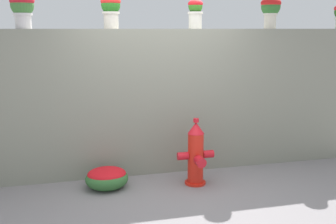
# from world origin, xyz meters

# --- Properties ---
(ground_plane) EXTENTS (24.00, 24.00, 0.00)m
(ground_plane) POSITION_xyz_m (0.00, 0.00, 0.00)
(ground_plane) COLOR gray
(stone_wall) EXTENTS (6.65, 0.33, 2.07)m
(stone_wall) POSITION_xyz_m (0.00, 1.21, 1.03)
(stone_wall) COLOR gray
(stone_wall) RESTS_ON ground
(potted_plant_1) EXTENTS (0.31, 0.31, 0.44)m
(potted_plant_1) POSITION_xyz_m (-1.76, 1.18, 2.34)
(potted_plant_1) COLOR silver
(potted_plant_1) RESTS_ON stone_wall
(potted_plant_2) EXTENTS (0.27, 0.27, 0.45)m
(potted_plant_2) POSITION_xyz_m (-0.63, 1.23, 2.34)
(potted_plant_2) COLOR beige
(potted_plant_2) RESTS_ON stone_wall
(potted_plant_3) EXTENTS (0.22, 0.22, 0.41)m
(potted_plant_3) POSITION_xyz_m (0.57, 1.22, 2.31)
(potted_plant_3) COLOR silver
(potted_plant_3) RESTS_ON stone_wall
(potted_plant_4) EXTENTS (0.30, 0.30, 0.47)m
(potted_plant_4) POSITION_xyz_m (1.76, 1.25, 2.37)
(potted_plant_4) COLOR beige
(potted_plant_4) RESTS_ON stone_wall
(fire_hydrant) EXTENTS (0.50, 0.41, 0.91)m
(fire_hydrant) POSITION_xyz_m (0.37, 0.52, 0.41)
(fire_hydrant) COLOR red
(fire_hydrant) RESTS_ON ground
(flower_bush_left) EXTENTS (0.56, 0.51, 0.29)m
(flower_bush_left) POSITION_xyz_m (-0.81, 0.67, 0.15)
(flower_bush_left) COLOR #346832
(flower_bush_left) RESTS_ON ground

